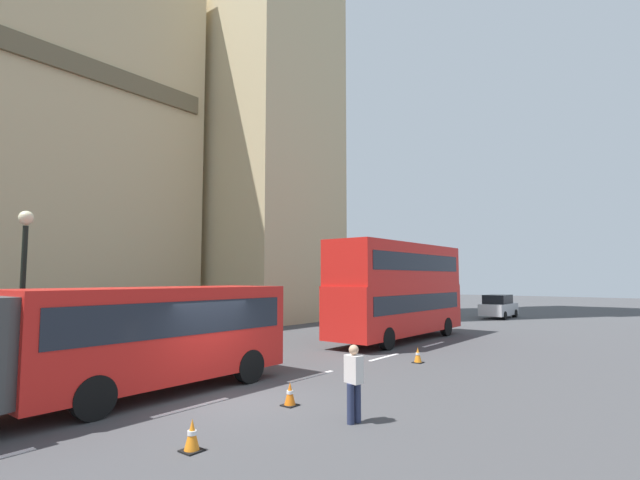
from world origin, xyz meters
name	(u,v)px	position (x,y,z in m)	size (l,w,h in m)	color
ground_plane	(228,398)	(0.00, 0.00, 0.00)	(160.00, 160.00, 0.00)	#424244
lane_centre_marking	(192,407)	(-1.14, 0.00, 0.01)	(29.80, 0.16, 0.01)	silver
double_decker_bus	(399,287)	(12.98, 2.00, 2.71)	(10.03, 2.54, 4.90)	red
sedan_lead	(499,306)	(29.66, 2.23, 0.91)	(4.40, 1.86, 1.85)	#B7B7BC
traffic_cone_west	(192,435)	(-2.91, -2.41, 0.28)	(0.36, 0.36, 0.58)	black
traffic_cone_middle	(290,394)	(0.46, -1.78, 0.28)	(0.36, 0.36, 0.58)	black
traffic_cone_east	(418,355)	(7.79, -1.61, 0.28)	(0.36, 0.36, 0.58)	black
street_lamp	(23,282)	(-2.74, 6.50, 3.06)	(0.44, 0.44, 5.27)	black
pedestrian_near_cones	(354,381)	(0.31, -3.81, 0.91)	(0.35, 0.45, 1.69)	#262D4C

